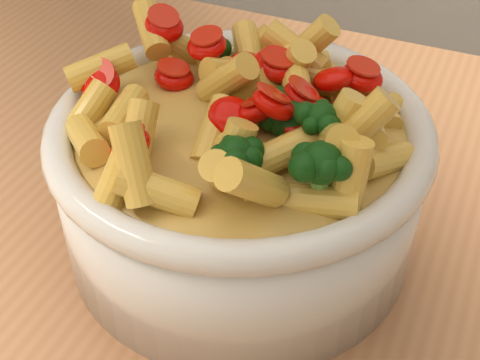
% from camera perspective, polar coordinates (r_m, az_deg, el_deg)
% --- Properties ---
extents(table, '(1.20, 0.80, 0.90)m').
position_cam_1_polar(table, '(0.62, -11.34, -10.45)').
color(table, '#AE744A').
rests_on(table, ground).
extents(serving_bowl, '(0.27, 0.27, 0.11)m').
position_cam_1_polar(serving_bowl, '(0.48, -0.00, 0.13)').
color(serving_bowl, white).
rests_on(serving_bowl, table).
extents(pasta_salad, '(0.21, 0.21, 0.05)m').
position_cam_1_polar(pasta_salad, '(0.44, -0.00, 7.26)').
color(pasta_salad, '#F6BF4D').
rests_on(pasta_salad, serving_bowl).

